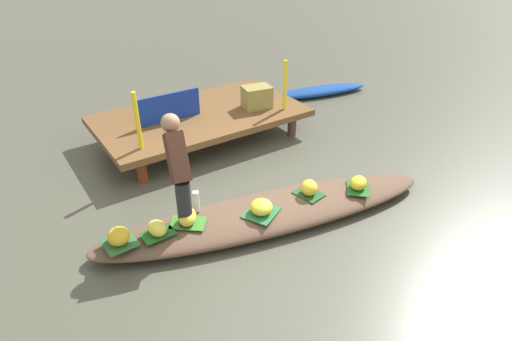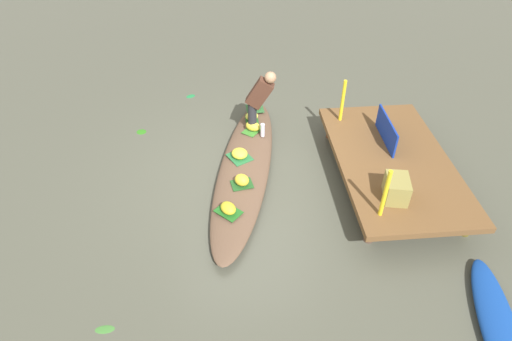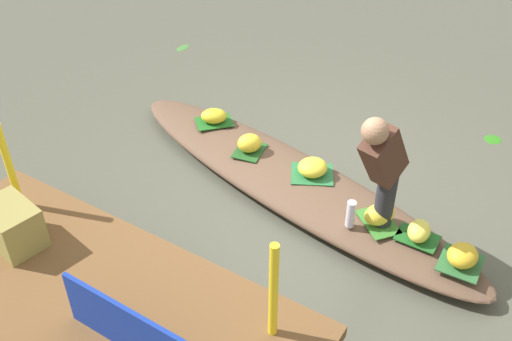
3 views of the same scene
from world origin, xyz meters
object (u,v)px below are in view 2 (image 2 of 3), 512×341
Objects in this scene: vendor_person at (259,98)px; banana_bunch_5 at (253,126)px; vendor_boat at (245,169)px; moored_boat at (499,329)px; produce_crate at (396,188)px; banana_bunch_0 at (240,154)px; water_bottle at (263,130)px; banana_bunch_2 at (255,105)px; banana_bunch_4 at (252,116)px; banana_bunch_1 at (228,208)px; market_banner at (386,130)px; banana_bunch_3 at (242,180)px.

banana_bunch_5 is at bearing -91.11° from vendor_person.
vendor_boat is 1.99× the size of moored_boat.
produce_crate is (2.18, 1.78, -0.30)m from vendor_person.
banana_bunch_0 is at bearing -145.64° from vendor_boat.
vendor_person is at bearing -166.08° from water_bottle.
banana_bunch_2 is at bearing -176.23° from water_bottle.
vendor_boat is at bearing -9.85° from banana_bunch_4.
banana_bunch_1 is 3.01m from market_banner.
vendor_boat is at bearing 164.18° from banana_bunch_1.
market_banner is 1.41m from produce_crate.
water_bottle is at bearing 3.77° from banana_bunch_2.
banana_bunch_3 reaches higher than banana_bunch_1.
vendor_person is at bearing -110.53° from market_banner.
banana_bunch_3 reaches higher than moored_boat.
market_banner reaches higher than moored_boat.
vendor_boat is at bearing 171.59° from banana_bunch_3.
vendor_boat is 1.00m from banana_bunch_5.
vendor_boat reaches higher than moored_boat.
moored_boat is 3.93m from banana_bunch_3.
banana_bunch_2 is 1.09× the size of banana_bunch_3.
vendor_boat is at bearing -12.83° from banana_bunch_5.
vendor_person is at bearing 173.04° from vendor_boat.
banana_bunch_1 reaches higher than vendor_boat.
vendor_boat is 0.27m from banana_bunch_0.
banana_bunch_2 is 0.39m from banana_bunch_4.
moored_boat is at bearing 31.63° from water_bottle.
water_bottle is (-3.94, -2.43, 0.27)m from moored_boat.
moored_boat is 4.73× the size of produce_crate.
vendor_boat is at bearing -85.69° from market_banner.
vendor_person reaches higher than banana_bunch_3.
banana_bunch_4 is 0.96× the size of water_bottle.
banana_bunch_2 is at bearing -125.75° from market_banner.
produce_crate is at bearing 31.56° from banana_bunch_2.
moored_boat is 4.89m from banana_bunch_5.
moored_boat is 3.75m from banana_bunch_1.
banana_bunch_0 is 1.03× the size of banana_bunch_1.
produce_crate reaches higher than vendor_boat.
water_bottle reaches higher than banana_bunch_0.
banana_bunch_2 is at bearing -148.44° from produce_crate.
banana_bunch_2 is at bearing 165.59° from banana_bunch_0.
vendor_boat is 2.49m from produce_crate.
market_banner is at bearing 69.71° from banana_bunch_5.
produce_crate is at bearing 57.21° from banana_bunch_0.
banana_bunch_0 reaches higher than moored_boat.
moored_boat is 4.89m from vendor_person.
banana_bunch_0 is at bearing -37.36° from water_bottle.
banana_bunch_0 is 0.74m from water_bottle.
banana_bunch_1 is 2.87m from banana_bunch_2.
banana_bunch_3 is 1.36m from water_bottle.
vendor_person is 0.59m from water_bottle.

